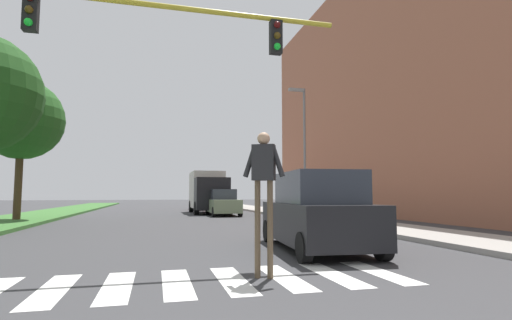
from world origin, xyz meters
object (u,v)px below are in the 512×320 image
object	(u,v)px
pedestrian_performer	(264,180)
truck_box_delivery	(208,191)
tree_far	(22,120)
sedan_midblock	(223,203)
traffic_light_gantry	(29,46)
street_lamp_right	(303,140)
suv_crossing	(317,213)
sedan_distant	(202,201)

from	to	relation	value
pedestrian_performer	truck_box_delivery	world-z (taller)	truck_box_delivery
tree_far	truck_box_delivery	size ratio (longest dim) A/B	1.16
pedestrian_performer	truck_box_delivery	distance (m)	22.91
pedestrian_performer	sedan_midblock	size ratio (longest dim) A/B	0.61
pedestrian_performer	sedan_midblock	world-z (taller)	pedestrian_performer
traffic_light_gantry	pedestrian_performer	size ratio (longest dim) A/B	3.84
sedan_midblock	street_lamp_right	bearing A→B (deg)	-48.46
tree_far	pedestrian_performer	distance (m)	18.25
street_lamp_right	truck_box_delivery	size ratio (longest dim) A/B	1.21
tree_far	suv_crossing	bearing A→B (deg)	-50.08
sedan_midblock	traffic_light_gantry	bearing A→B (deg)	-111.70
truck_box_delivery	traffic_light_gantry	bearing A→B (deg)	-106.88
street_lamp_right	sedan_distant	world-z (taller)	street_lamp_right
street_lamp_right	sedan_distant	distance (m)	15.44
tree_far	truck_box_delivery	distance (m)	13.22
pedestrian_performer	truck_box_delivery	bearing A→B (deg)	85.05
pedestrian_performer	traffic_light_gantry	bearing A→B (deg)	154.85
tree_far	traffic_light_gantry	world-z (taller)	tree_far
street_lamp_right	truck_box_delivery	xyz separation A→B (m)	(-4.54, 7.99, -2.96)
sedan_midblock	sedan_distant	world-z (taller)	sedan_midblock
traffic_light_gantry	street_lamp_right	xyz separation A→B (m)	(10.85, 12.81, 0.21)
tree_far	pedestrian_performer	xyz separation A→B (m)	(8.57, -15.72, -3.57)
traffic_light_gantry	sedan_distant	world-z (taller)	traffic_light_gantry
tree_far	suv_crossing	world-z (taller)	tree_far
suv_crossing	sedan_distant	world-z (taller)	suv_crossing
pedestrian_performer	tree_far	bearing A→B (deg)	118.60
tree_far	pedestrian_performer	size ratio (longest dim) A/B	2.88
sedan_distant	sedan_midblock	bearing A→B (deg)	-88.34
street_lamp_right	pedestrian_performer	world-z (taller)	street_lamp_right
tree_far	traffic_light_gantry	xyz separation A→B (m)	(4.23, -13.68, -0.84)
street_lamp_right	suv_crossing	size ratio (longest dim) A/B	1.58
sedan_distant	tree_far	bearing A→B (deg)	-128.79
tree_far	sedan_distant	world-z (taller)	tree_far
street_lamp_right	pedestrian_performer	distance (m)	16.47
street_lamp_right	suv_crossing	distance (m)	13.25
traffic_light_gantry	sedan_midblock	xyz separation A→B (m)	(6.88, 17.28, -3.58)
sedan_distant	truck_box_delivery	size ratio (longest dim) A/B	0.71
pedestrian_performer	street_lamp_right	bearing A→B (deg)	66.31
traffic_light_gantry	suv_crossing	xyz separation A→B (m)	(6.53, 0.82, -3.46)
sedan_midblock	sedan_distant	size ratio (longest dim) A/B	0.92
suv_crossing	tree_far	bearing A→B (deg)	129.92
tree_far	sedan_distant	bearing A→B (deg)	51.21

